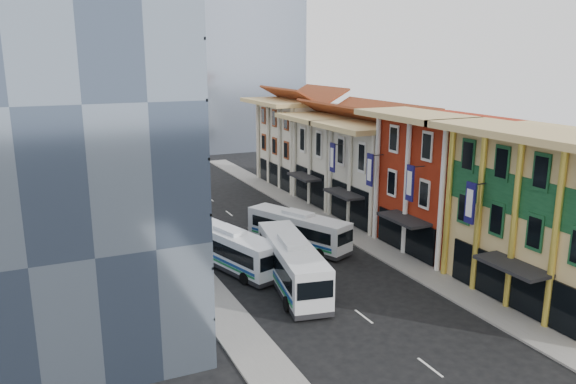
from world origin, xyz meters
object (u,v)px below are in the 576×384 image
shophouse_tan (558,218)px  bus_left_near (292,263)px  bus_left_far (230,248)px  bus_right (298,229)px  office_tower (63,89)px

shophouse_tan → bus_left_near: bearing=149.7°
bus_left_far → bus_right: bearing=2.1°
office_tower → bus_left_near: 20.15m
office_tower → bus_right: 23.58m
bus_left_far → bus_left_near: bearing=-79.0°
shophouse_tan → office_tower: size_ratio=0.47×
shophouse_tan → bus_left_far: (-19.24, 15.24, -4.26)m
bus_right → office_tower: bearing=166.9°
shophouse_tan → office_tower: 35.19m
shophouse_tan → office_tower: office_tower is taller
office_tower → bus_left_far: (11.76, 1.24, -13.26)m
office_tower → bus_left_near: bearing=-16.9°
bus_left_near → office_tower: bearing=173.6°
bus_right → bus_left_far: bearing=174.3°
shophouse_tan → bus_left_far: bearing=141.6°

